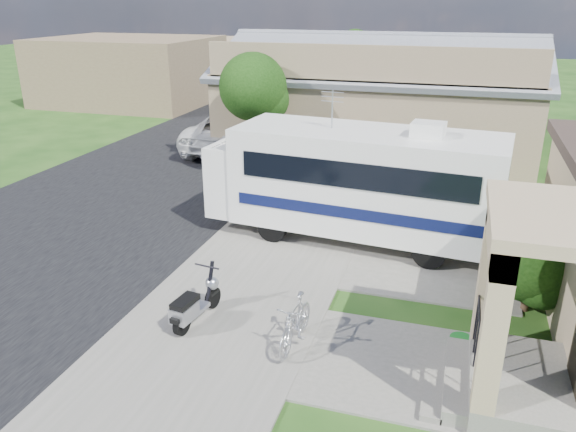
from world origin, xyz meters
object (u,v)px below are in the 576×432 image
(motorhome, at_px, (355,179))
(bicycle, at_px, (295,325))
(scooter, at_px, (194,305))
(pickup_truck, at_px, (239,130))
(van, at_px, (277,102))
(shrub, at_px, (537,251))
(garden_hose, at_px, (461,344))

(motorhome, distance_m, bicycle, 5.66)
(motorhome, relative_size, scooter, 4.88)
(scooter, bearing_deg, pickup_truck, 115.62)
(pickup_truck, relative_size, van, 1.09)
(shrub, xyz_separation_m, pickup_truck, (-11.06, 10.93, -0.50))
(bicycle, distance_m, pickup_truck, 15.31)
(pickup_truck, xyz_separation_m, van, (-0.65, 7.31, -0.04))
(scooter, xyz_separation_m, garden_hose, (5.24, 0.77, -0.39))
(motorhome, bearing_deg, van, 120.79)
(scooter, height_order, garden_hose, scooter)
(van, bearing_deg, pickup_truck, -77.03)
(bicycle, relative_size, pickup_truck, 0.26)
(shrub, height_order, bicycle, shrub)
(pickup_truck, height_order, van, pickup_truck)
(shrub, distance_m, van, 21.68)
(scooter, xyz_separation_m, bicycle, (2.19, -0.14, 0.01))
(motorhome, bearing_deg, pickup_truck, 134.57)
(motorhome, bearing_deg, shrub, -26.00)
(scooter, distance_m, garden_hose, 5.31)
(shrub, distance_m, scooter, 7.19)
(motorhome, relative_size, pickup_truck, 1.26)
(motorhome, height_order, garden_hose, motorhome)
(motorhome, relative_size, shrub, 2.96)
(scooter, relative_size, van, 0.28)
(bicycle, relative_size, garden_hose, 3.75)
(van, distance_m, garden_hose, 22.70)
(pickup_truck, bearing_deg, garden_hose, 129.51)
(motorhome, bearing_deg, scooter, -107.04)
(van, bearing_deg, garden_hose, -54.94)
(motorhome, bearing_deg, garden_hose, -51.37)
(pickup_truck, bearing_deg, van, -82.43)
(scooter, xyz_separation_m, pickup_truck, (-4.47, 13.64, 0.41))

